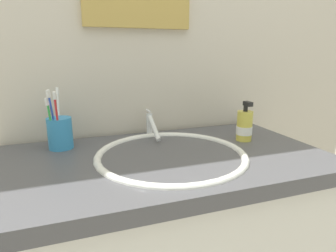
{
  "coord_description": "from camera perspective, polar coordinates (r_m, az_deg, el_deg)",
  "views": [
    {
      "loc": [
        -0.27,
        -0.82,
        1.14
      ],
      "look_at": [
        0.02,
        0.02,
        0.91
      ],
      "focal_mm": 30.5,
      "sensor_mm": 36.0,
      "label": 1
    }
  ],
  "objects": [
    {
      "name": "toothbrush_white",
      "position": [
        1.07,
        -21.03,
        2.49
      ],
      "size": [
        0.01,
        0.06,
        0.2
      ],
      "color": "white",
      "rests_on": "toothbrush_cup"
    },
    {
      "name": "soap_dispenser",
      "position": [
        1.1,
        15.03,
        -0.03
      ],
      "size": [
        0.06,
        0.06,
        0.15
      ],
      "color": "#DBCC4C",
      "rests_on": "vanity_counter"
    },
    {
      "name": "toothbrush_green",
      "position": [
        1.0,
        -22.4,
        1.0
      ],
      "size": [
        0.02,
        0.03,
        0.18
      ],
      "color": "green",
      "rests_on": "toothbrush_cup"
    },
    {
      "name": "toothbrush_red",
      "position": [
        0.99,
        -21.27,
        1.59
      ],
      "size": [
        0.01,
        0.05,
        0.2
      ],
      "color": "red",
      "rests_on": "toothbrush_cup"
    },
    {
      "name": "toothbrush_blue",
      "position": [
        1.0,
        -22.02,
        1.81
      ],
      "size": [
        0.03,
        0.04,
        0.2
      ],
      "color": "blue",
      "rests_on": "toothbrush_cup"
    },
    {
      "name": "faucet",
      "position": [
        1.11,
        -3.35,
        0.19
      ],
      "size": [
        0.02,
        0.17,
        0.1
      ],
      "color": "silver",
      "rests_on": "sink_basin"
    },
    {
      "name": "tiled_wall_back",
      "position": [
        1.18,
        -6.26,
        17.06
      ],
      "size": [
        2.25,
        0.04,
        2.4
      ],
      "primitive_type": "cube",
      "color": "beige",
      "rests_on": "ground"
    },
    {
      "name": "sink_basin",
      "position": [
        0.93,
        0.62,
        -8.32
      ],
      "size": [
        0.49,
        0.49,
        0.12
      ],
      "color": "white",
      "rests_on": "vanity_counter"
    },
    {
      "name": "toothbrush_cup",
      "position": [
        1.04,
        -20.75,
        -1.35
      ],
      "size": [
        0.08,
        0.08,
        0.11
      ],
      "primitive_type": "cylinder",
      "color": "#338CCC",
      "rests_on": "vanity_counter"
    }
  ]
}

